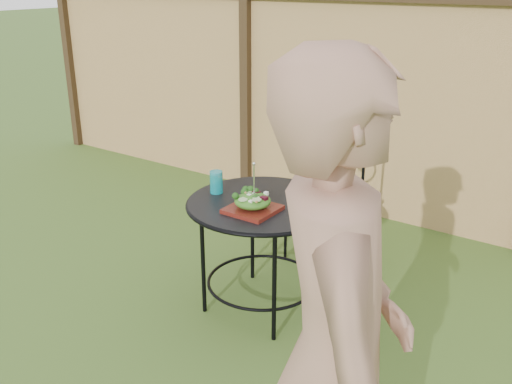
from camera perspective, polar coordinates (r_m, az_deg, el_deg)
ground at (r=3.53m, az=-4.42°, el=-13.63°), size 60.00×60.00×0.00m
fence at (r=4.91m, az=11.82°, el=8.18°), size 8.00×0.12×1.90m
patio_table at (r=3.47m, az=0.65°, el=-3.06°), size 0.92×0.92×0.72m
patio_chair at (r=4.22m, az=7.20°, el=0.04°), size 0.46×0.46×0.95m
diner at (r=1.77m, az=7.88°, el=-16.50°), size 0.75×0.81×1.86m
salad_plate at (r=3.27m, az=-0.34°, el=-1.74°), size 0.27×0.27×0.02m
salad at (r=3.25m, az=-0.34°, el=-0.90°), size 0.21×0.21×0.08m
fork at (r=3.20m, az=-0.20°, el=1.22°), size 0.01×0.01×0.18m
drinking_glass at (r=3.54m, az=-3.99°, el=1.00°), size 0.08×0.08×0.14m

